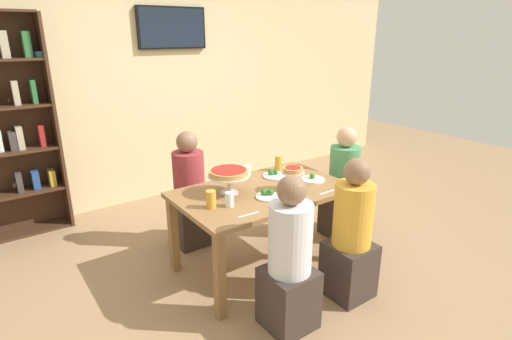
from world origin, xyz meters
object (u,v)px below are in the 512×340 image
diner_near_left (289,265)px  salad_plate_far_diner (268,195)px  television (172,28)px  beer_glass_amber_tall (211,199)px  diner_near_right (351,239)px  beer_glass_amber_short (278,163)px  cutlery_knife_near (249,215)px  water_glass_clear_near (247,171)px  deep_dish_pizza_stand (229,174)px  water_glass_clear_spare (234,174)px  personal_pizza_stand (293,174)px  diner_far_left (190,197)px  salad_plate_spare (312,179)px  salad_plate_near_diner (275,175)px  cutlery_fork_near (327,192)px  diner_head_east (343,190)px  dining_table (263,200)px  water_glass_clear_far (229,199)px

diner_near_left → salad_plate_far_diner: bearing=-23.7°
television → beer_glass_amber_tall: 2.62m
diner_near_right → beer_glass_amber_short: (0.12, 1.06, 0.32)m
diner_near_right → cutlery_knife_near: size_ratio=6.39×
television → diner_near_right: 3.25m
beer_glass_amber_tall → water_glass_clear_near: beer_glass_amber_tall is taller
deep_dish_pizza_stand → cutlery_knife_near: bearing=-103.9°
diner_near_right → water_glass_clear_spare: size_ratio=11.52×
cutlery_knife_near → water_glass_clear_spare: bearing=68.1°
diner_near_right → diner_near_left: 0.63m
television → beer_glass_amber_tall: (-0.77, -2.17, -1.25)m
water_glass_clear_spare → cutlery_knife_near: bearing=-115.0°
personal_pizza_stand → water_glass_clear_spare: size_ratio=2.12×
diner_far_left → cutlery_knife_near: (-0.06, -1.09, 0.25)m
personal_pizza_stand → cutlery_knife_near: bearing=-163.0°
water_glass_clear_spare → cutlery_knife_near: (-0.33, -0.70, -0.05)m
television → water_glass_clear_near: (-0.13, -1.73, -1.28)m
cutlery_knife_near → water_glass_clear_near: bearing=59.1°
salad_plate_spare → salad_plate_near_diner: bearing=128.4°
salad_plate_near_diner → water_glass_clear_near: 0.26m
television → salad_plate_near_diner: size_ratio=3.62×
cutlery_fork_near → cutlery_knife_near: size_ratio=1.00×
salad_plate_near_diner → cutlery_fork_near: (0.11, -0.57, -0.01)m
diner_head_east → diner_far_left: (-1.35, 0.74, 0.00)m
water_glass_clear_near → water_glass_clear_spare: size_ratio=0.92×
dining_table → diner_far_left: bearing=113.2°
water_glass_clear_far → salad_plate_far_diner: bearing=-4.4°
diner_far_left → beer_glass_amber_tall: 0.90m
diner_near_right → cutlery_knife_near: 0.84m
beer_glass_amber_tall → water_glass_clear_near: bearing=34.5°
salad_plate_far_diner → beer_glass_amber_short: beer_glass_amber_short is taller
diner_near_right → salad_plate_far_diner: diner_near_right is taller
diner_far_left → water_glass_clear_far: 0.93m
diner_far_left → cutlery_fork_near: 1.35m
water_glass_clear_near → cutlery_fork_near: bearing=-68.0°
diner_far_left → salad_plate_far_diner: bearing=16.0°
diner_far_left → cutlery_fork_near: size_ratio=6.39×
diner_far_left → water_glass_clear_near: (0.42, -0.38, 0.29)m
diner_near_left → beer_glass_amber_short: diner_near_left is taller
deep_dish_pizza_stand → salad_plate_spare: size_ratio=1.61×
beer_glass_amber_tall → water_glass_clear_spare: beer_glass_amber_tall is taller
diner_head_east → diner_far_left: 1.54m
diner_near_left → water_glass_clear_near: bearing=-20.6°
diner_near_left → water_glass_clear_far: 0.69m
television → beer_glass_amber_tall: television is taller
dining_table → diner_near_left: diner_near_left is taller
diner_head_east → deep_dish_pizza_stand: 1.37m
salad_plate_spare → beer_glass_amber_tall: bearing=179.5°
television → salad_plate_far_diner: bearing=-97.3°
water_glass_clear_near → salad_plate_near_diner: bearing=-42.5°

